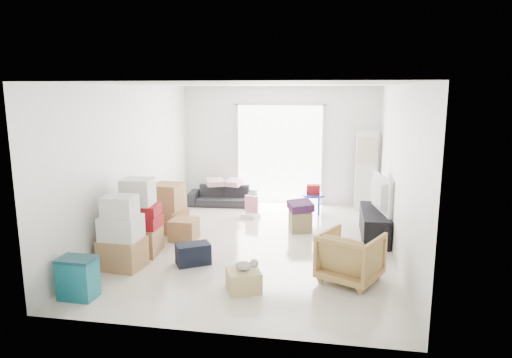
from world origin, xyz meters
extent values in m
cube|color=silver|center=(0.00, 0.00, -0.12)|extent=(4.50, 6.00, 0.24)
cube|color=white|center=(0.00, 0.00, 2.82)|extent=(4.50, 6.00, 0.24)
cube|color=white|center=(0.00, 3.12, 1.35)|extent=(4.50, 0.24, 2.70)
cube|color=white|center=(0.00, -3.12, 1.35)|extent=(4.50, 0.24, 2.70)
cube|color=white|center=(-2.37, 0.00, 1.35)|extent=(0.24, 6.00, 2.70)
cube|color=white|center=(2.37, 0.00, 1.35)|extent=(0.24, 6.00, 2.70)
cube|color=white|center=(0.00, 2.98, 1.15)|extent=(2.00, 0.01, 2.30)
cube|color=silver|center=(-1.00, 2.97, 1.15)|extent=(0.06, 0.04, 2.30)
cube|color=silver|center=(1.00, 2.97, 1.15)|extent=(0.06, 0.04, 2.30)
cube|color=silver|center=(0.00, 2.97, 2.30)|extent=(2.10, 0.04, 0.06)
cube|color=silver|center=(1.95, 2.65, 0.88)|extent=(0.45, 0.30, 1.75)
cube|color=black|center=(2.00, 0.69, 0.25)|extent=(0.44, 1.48, 0.49)
imported|color=black|center=(2.00, 0.69, 0.57)|extent=(0.83, 1.21, 0.15)
imported|color=black|center=(-1.24, 2.50, 0.30)|extent=(1.56, 0.55, 0.60)
cube|color=#C791A0|center=(-1.42, 2.50, 0.66)|extent=(0.44, 0.40, 0.11)
cube|color=#C791A0|center=(-0.99, 2.54, 0.66)|extent=(0.40, 0.35, 0.11)
imported|color=#A08447|center=(1.52, -1.33, 0.39)|extent=(0.99, 0.97, 0.77)
cube|color=#125E6B|center=(-1.90, -2.46, 0.12)|extent=(0.45, 0.32, 0.25)
cube|color=#125E6B|center=(-1.90, -2.46, 0.37)|extent=(0.45, 0.32, 0.25)
cube|color=#0C333D|center=(-1.90, -2.46, 0.52)|extent=(0.47, 0.34, 0.04)
cube|color=#987245|center=(-1.80, -1.42, 0.23)|extent=(0.65, 0.56, 0.45)
cube|color=silver|center=(-1.80, -1.42, 0.63)|extent=(0.56, 0.47, 0.35)
cube|color=silver|center=(-1.80, -1.42, 0.95)|extent=(0.47, 0.42, 0.30)
cube|color=#987245|center=(-1.80, -0.80, 0.22)|extent=(0.66, 0.66, 0.44)
cube|color=maroon|center=(-1.80, -0.80, 0.54)|extent=(0.66, 0.45, 0.20)
cube|color=maroon|center=(-1.80, -0.80, 0.73)|extent=(0.66, 0.46, 0.18)
cube|color=silver|center=(-1.80, -0.80, 1.03)|extent=(0.50, 0.48, 0.42)
cube|color=#987245|center=(-1.77, 0.41, 0.22)|extent=(0.75, 0.69, 0.44)
cube|color=#987245|center=(-1.77, 0.41, 0.67)|extent=(0.58, 0.58, 0.47)
cube|color=#987245|center=(-1.32, -0.02, 0.19)|extent=(0.46, 0.46, 0.38)
cube|color=black|center=(-0.81, -1.10, 0.16)|extent=(0.59, 0.52, 0.32)
cube|color=#9E865C|center=(0.66, 0.84, 0.19)|extent=(0.47, 0.47, 0.38)
cube|color=#381A42|center=(0.66, 0.84, 0.45)|extent=(0.54, 0.54, 0.14)
cylinder|color=#1C28B3|center=(0.84, 2.15, 0.40)|extent=(0.49, 0.49, 0.04)
cylinder|color=#1C28B3|center=(0.96, 2.28, 0.19)|extent=(0.04, 0.04, 0.38)
cylinder|color=#1C28B3|center=(0.72, 2.28, 0.19)|extent=(0.04, 0.04, 0.38)
cylinder|color=#1C28B3|center=(0.72, 2.03, 0.19)|extent=(0.04, 0.04, 0.38)
cylinder|color=#1C28B3|center=(0.96, 2.03, 0.19)|extent=(0.04, 0.04, 0.38)
cube|color=maroon|center=(0.84, 2.15, 0.52)|extent=(0.28, 0.22, 0.20)
cube|color=silver|center=(-0.42, 1.58, 0.04)|extent=(0.40, 0.37, 0.08)
cube|color=pink|center=(-0.42, 1.70, 0.26)|extent=(0.30, 0.14, 0.36)
cube|color=tan|center=(0.13, -1.88, 0.14)|extent=(0.55, 0.55, 0.28)
ellipsoid|color=#B2ADA8|center=(0.13, -1.88, 0.34)|extent=(0.23, 0.16, 0.12)
cube|color=#B02222|center=(0.13, -1.88, 0.35)|extent=(0.16, 0.13, 0.03)
sphere|color=#B2ADA8|center=(0.26, -1.85, 0.37)|extent=(0.12, 0.12, 0.12)
camera|label=1|loc=(1.26, -7.42, 2.61)|focal=32.00mm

